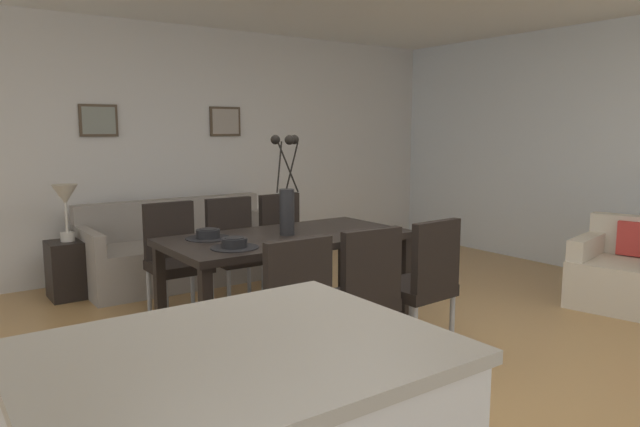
% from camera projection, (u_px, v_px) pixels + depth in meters
% --- Properties ---
extents(ground_plane, '(9.00, 9.00, 0.00)m').
position_uv_depth(ground_plane, '(354.00, 367.00, 3.73)').
color(ground_plane, tan).
extents(back_wall_panel, '(9.00, 0.10, 2.60)m').
position_uv_depth(back_wall_panel, '(163.00, 150.00, 6.16)').
color(back_wall_panel, silver).
rests_on(back_wall_panel, ground).
extents(side_window_wall, '(0.10, 6.30, 2.60)m').
position_uv_depth(side_window_wall, '(607.00, 150.00, 5.97)').
color(side_window_wall, white).
rests_on(side_window_wall, ground).
extents(dining_table, '(1.80, 0.91, 0.74)m').
position_uv_depth(dining_table, '(287.00, 245.00, 4.31)').
color(dining_table, black).
rests_on(dining_table, ground).
extents(dining_chair_near_left, '(0.44, 0.44, 0.92)m').
position_uv_depth(dining_chair_near_left, '(288.00, 306.00, 3.33)').
color(dining_chair_near_left, black).
rests_on(dining_chair_near_left, ground).
extents(dining_chair_near_right, '(0.44, 0.44, 0.92)m').
position_uv_depth(dining_chair_near_right, '(175.00, 253.00, 4.73)').
color(dining_chair_near_right, black).
rests_on(dining_chair_near_right, ground).
extents(dining_chair_far_left, '(0.47, 0.47, 0.92)m').
position_uv_depth(dining_chair_far_left, '(360.00, 291.00, 3.64)').
color(dining_chair_far_left, black).
rests_on(dining_chair_far_left, ground).
extents(dining_chair_far_right, '(0.45, 0.45, 0.92)m').
position_uv_depth(dining_chair_far_right, '(235.00, 246.00, 5.05)').
color(dining_chair_far_right, black).
rests_on(dining_chair_far_right, ground).
extents(dining_chair_mid_left, '(0.46, 0.46, 0.92)m').
position_uv_depth(dining_chair_mid_left, '(423.00, 278.00, 3.95)').
color(dining_chair_mid_left, black).
rests_on(dining_chair_mid_left, ground).
extents(dining_chair_mid_right, '(0.46, 0.46, 0.92)m').
position_uv_depth(dining_chair_mid_right, '(287.00, 239.00, 5.35)').
color(dining_chair_mid_right, black).
rests_on(dining_chair_mid_right, ground).
extents(centerpiece_vase, '(0.21, 0.23, 0.73)m').
position_uv_depth(centerpiece_vase, '(287.00, 197.00, 4.26)').
color(centerpiece_vase, '#232326').
rests_on(centerpiece_vase, dining_table).
extents(placemat_near_left, '(0.32, 0.32, 0.01)m').
position_uv_depth(placemat_near_left, '(235.00, 247.00, 3.83)').
color(placemat_near_left, black).
rests_on(placemat_near_left, dining_table).
extents(bowl_near_left, '(0.17, 0.17, 0.07)m').
position_uv_depth(bowl_near_left, '(234.00, 242.00, 3.82)').
color(bowl_near_left, black).
rests_on(bowl_near_left, dining_table).
extents(placemat_near_right, '(0.32, 0.32, 0.01)m').
position_uv_depth(placemat_near_right, '(208.00, 238.00, 4.15)').
color(placemat_near_right, black).
rests_on(placemat_near_right, dining_table).
extents(bowl_near_right, '(0.17, 0.17, 0.07)m').
position_uv_depth(bowl_near_right, '(208.00, 233.00, 4.15)').
color(bowl_near_right, black).
rests_on(bowl_near_right, dining_table).
extents(sofa, '(1.94, 0.84, 0.80)m').
position_uv_depth(sofa, '(183.00, 253.00, 5.84)').
color(sofa, gray).
rests_on(sofa, ground).
extents(side_table, '(0.36, 0.36, 0.52)m').
position_uv_depth(side_table, '(70.00, 269.00, 5.24)').
color(side_table, black).
rests_on(side_table, ground).
extents(table_lamp, '(0.22, 0.22, 0.51)m').
position_uv_depth(table_lamp, '(65.00, 200.00, 5.15)').
color(table_lamp, beige).
rests_on(table_lamp, side_table).
extents(armchair, '(0.96, 0.96, 0.75)m').
position_uv_depth(armchair, '(628.00, 273.00, 5.00)').
color(armchair, beige).
rests_on(armchair, ground).
extents(framed_picture_left, '(0.37, 0.03, 0.31)m').
position_uv_depth(framed_picture_left, '(99.00, 120.00, 5.68)').
color(framed_picture_left, '#473828').
extents(framed_picture_center, '(0.37, 0.03, 0.32)m').
position_uv_depth(framed_picture_center, '(225.00, 122.00, 6.46)').
color(framed_picture_center, '#473828').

